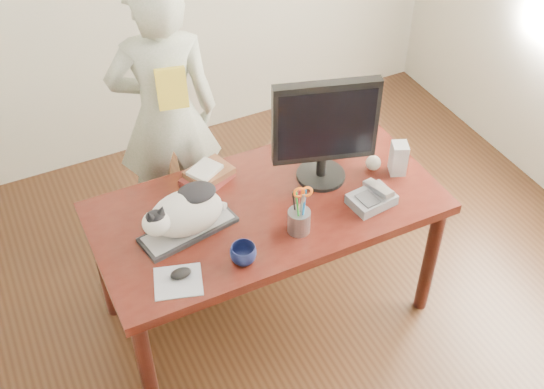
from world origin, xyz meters
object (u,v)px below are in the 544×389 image
(monitor, at_px, (325,128))
(pen_cup, at_px, (299,219))
(keyboard, at_px, (188,229))
(desk, at_px, (260,217))
(speaker, at_px, (399,158))
(baseball, at_px, (373,163))
(calculator, at_px, (337,138))
(coffee_mug, at_px, (243,254))
(mouse, at_px, (181,273))
(phone, at_px, (372,198))
(person, at_px, (166,115))
(cat, at_px, (184,212))
(book_stack, at_px, (208,175))

(monitor, relative_size, pen_cup, 2.14)
(keyboard, bearing_deg, desk, 1.74)
(speaker, xyz_separation_m, baseball, (-0.09, 0.07, -0.05))
(monitor, xyz_separation_m, calculator, (0.21, 0.22, -0.28))
(coffee_mug, bearing_deg, mouse, 172.60)
(monitor, height_order, mouse, monitor)
(pen_cup, xyz_separation_m, phone, (0.38, 0.01, -0.04))
(pen_cup, relative_size, coffee_mug, 2.29)
(desk, height_order, monitor, monitor)
(keyboard, bearing_deg, speaker, -13.86)
(phone, relative_size, person, 0.14)
(monitor, bearing_deg, desk, -169.99)
(coffee_mug, bearing_deg, desk, 55.46)
(keyboard, relative_size, baseball, 6.15)
(keyboard, relative_size, mouse, 4.49)
(baseball, bearing_deg, person, 132.99)
(mouse, bearing_deg, monitor, 35.74)
(cat, height_order, coffee_mug, cat)
(mouse, distance_m, person, 1.11)
(pen_cup, height_order, calculator, pen_cup)
(cat, distance_m, coffee_mug, 0.32)
(cat, bearing_deg, keyboard, 8.36)
(keyboard, xyz_separation_m, coffee_mug, (0.14, -0.27, 0.03))
(speaker, xyz_separation_m, calculator, (-0.15, 0.33, -0.05))
(coffee_mug, height_order, phone, phone)
(desk, relative_size, monitor, 2.95)
(monitor, height_order, book_stack, monitor)
(calculator, bearing_deg, desk, 167.35)
(pen_cup, bearing_deg, cat, 155.91)
(pen_cup, xyz_separation_m, calculator, (0.47, 0.48, -0.04))
(monitor, relative_size, book_stack, 1.98)
(baseball, relative_size, book_stack, 0.27)
(cat, distance_m, pen_cup, 0.50)
(keyboard, height_order, baseball, baseball)
(phone, bearing_deg, monitor, 110.24)
(keyboard, distance_m, speaker, 1.06)
(keyboard, distance_m, monitor, 0.76)
(pen_cup, height_order, speaker, pen_cup)
(keyboard, relative_size, monitor, 0.84)
(pen_cup, xyz_separation_m, book_stack, (-0.23, 0.48, -0.03))
(mouse, distance_m, speaker, 1.19)
(speaker, distance_m, baseball, 0.12)
(pen_cup, relative_size, speaker, 1.55)
(person, bearing_deg, book_stack, 103.42)
(desk, bearing_deg, book_stack, 133.55)
(cat, bearing_deg, book_stack, 41.54)
(coffee_mug, distance_m, baseball, 0.86)
(cat, bearing_deg, phone, -23.70)
(desk, relative_size, coffee_mug, 14.41)
(pen_cup, distance_m, speaker, 0.63)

